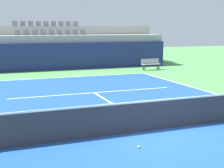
% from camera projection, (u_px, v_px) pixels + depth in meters
% --- Properties ---
extents(ground_plane, '(80.00, 80.00, 0.00)m').
position_uv_depth(ground_plane, '(156.00, 130.00, 10.26)').
color(ground_plane, '#4C8C4C').
extents(court_surface, '(11.00, 24.00, 0.01)m').
position_uv_depth(court_surface, '(156.00, 130.00, 10.26)').
color(court_surface, '#1E4C99').
rests_on(court_surface, ground_plane).
extents(baseline_far, '(11.00, 0.10, 0.00)m').
position_uv_depth(baseline_far, '(68.00, 77.00, 21.26)').
color(baseline_far, white).
rests_on(baseline_far, court_surface).
extents(service_line_far, '(8.26, 0.10, 0.00)m').
position_uv_depth(service_line_far, '(94.00, 93.00, 16.15)').
color(service_line_far, white).
rests_on(service_line_far, court_surface).
extents(centre_service_line, '(0.10, 6.40, 0.00)m').
position_uv_depth(centre_service_line, '(118.00, 107.00, 13.20)').
color(centre_service_line, white).
rests_on(centre_service_line, court_surface).
extents(back_wall, '(18.44, 0.30, 2.07)m').
position_uv_depth(back_wall, '(56.00, 57.00, 24.77)').
color(back_wall, navy).
rests_on(back_wall, ground_plane).
extents(stands_tier_lower, '(18.44, 2.40, 2.63)m').
position_uv_depth(stands_tier_lower, '(52.00, 52.00, 25.96)').
color(stands_tier_lower, '#9E9E99').
rests_on(stands_tier_lower, ground_plane).
extents(stands_tier_upper, '(18.44, 2.40, 3.33)m').
position_uv_depth(stands_tier_upper, '(47.00, 46.00, 28.11)').
color(stands_tier_upper, '#9E9E99').
rests_on(stands_tier_upper, ground_plane).
extents(seating_row_lower, '(5.62, 0.44, 0.44)m').
position_uv_depth(seating_row_lower, '(52.00, 34.00, 25.81)').
color(seating_row_lower, slate).
rests_on(seating_row_lower, stands_tier_lower).
extents(seating_row_upper, '(5.62, 0.44, 0.44)m').
position_uv_depth(seating_row_upper, '(46.00, 25.00, 27.90)').
color(seating_row_upper, slate).
rests_on(seating_row_upper, stands_tier_upper).
extents(tennis_net, '(11.08, 0.08, 1.07)m').
position_uv_depth(tennis_net, '(156.00, 115.00, 10.17)').
color(tennis_net, black).
rests_on(tennis_net, court_surface).
extents(player_bench, '(1.50, 0.40, 0.85)m').
position_uv_depth(player_bench, '(151.00, 63.00, 24.97)').
color(player_bench, '#99999E').
rests_on(player_bench, ground_plane).
extents(tennis_ball_0, '(0.07, 0.07, 0.07)m').
position_uv_depth(tennis_ball_0, '(139.00, 147.00, 8.69)').
color(tennis_ball_0, '#CCE033').
rests_on(tennis_ball_0, court_surface).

